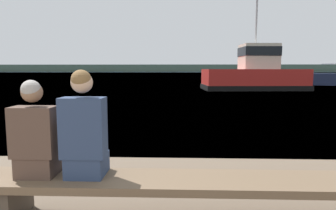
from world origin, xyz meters
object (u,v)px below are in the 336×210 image
at_px(person_right, 84,132).
at_px(tugboat_red, 254,75).
at_px(person_left, 36,136).
at_px(bench_main, 15,183).

relative_size(person_right, tugboat_red, 0.14).
bearing_deg(person_right, tugboat_red, 71.76).
xyz_separation_m(person_left, person_right, (0.48, -0.00, 0.05)).
height_order(bench_main, person_left, person_left).
bearing_deg(tugboat_red, person_right, 158.14).
xyz_separation_m(person_left, tugboat_red, (6.84, 19.31, 0.21)).
bearing_deg(person_right, person_left, 179.66).
xyz_separation_m(bench_main, person_right, (0.70, 0.00, 0.52)).
height_order(person_left, person_right, person_right).
bearing_deg(bench_main, tugboat_red, 69.90).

